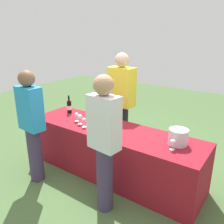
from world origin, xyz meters
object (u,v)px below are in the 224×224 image
Objects in this scene: wine_glass_0 at (76,115)px; wine_glass_3 at (93,120)px; guest_0 at (32,123)px; wine_glass_1 at (80,117)px; wine_bottle_0 at (69,107)px; ice_bucket at (178,137)px; wine_bottle_3 at (110,117)px; server_pouring at (121,101)px; wine_glass_4 at (116,125)px; wine_bottle_2 at (101,114)px; guest_1 at (104,140)px; wine_glass_5 at (173,142)px; wine_glass_2 at (84,120)px; wine_bottle_1 at (89,111)px.

wine_glass_0 is 0.96× the size of wine_glass_3.
wine_glass_1 is at bearing 67.41° from guest_0.
wine_bottle_0 is 1.92m from ice_bucket.
wine_bottle_3 is 0.19× the size of server_pouring.
ice_bucket is (1.21, 0.15, -0.01)m from wine_glass_3.
wine_bottle_3 is 0.44m from wine_glass_1.
wine_glass_3 is (0.34, -0.01, 0.01)m from wine_glass_0.
wine_glass_4 is 0.84m from ice_bucket.
wine_bottle_2 is at bearing 63.78° from guest_0.
wine_bottle_3 is 1.09m from guest_0.
wine_glass_4 reaches higher than wine_glass_0.
wine_glass_5 is at bearing 49.28° from guest_1.
guest_0 is at bearing -169.57° from guest_1.
ice_bucket is (0.83, 0.13, -0.00)m from wine_glass_4.
ice_bucket reaches higher than wine_glass_1.
wine_glass_1 is at bearing -179.11° from wine_glass_5.
wine_bottle_2 is 1.39× the size of ice_bucket.
ice_bucket is (1.29, 0.25, -0.00)m from wine_glass_2.
ice_bucket is (1.92, -0.09, -0.01)m from wine_bottle_0.
wine_bottle_3 is 1.38× the size of ice_bucket.
wine_bottle_0 is at bearing 155.19° from guest_1.
wine_bottle_1 reaches higher than ice_bucket.
wine_bottle_2 is (0.70, -0.02, 0.01)m from wine_bottle_0.
wine_bottle_3 is 0.21× the size of guest_0.
server_pouring is (-0.01, 0.75, 0.10)m from wine_glass_3.
wine_bottle_2 is 2.37× the size of wine_glass_0.
wine_glass_0 is at bearing 177.63° from wine_glass_3.
wine_bottle_0 is 2.12× the size of wine_glass_3.
wine_bottle_3 is at bearing 22.49° from wine_glass_0.
wine_bottle_1 is at bearing 173.21° from wine_bottle_2.
wine_bottle_2 is 1.22m from ice_bucket.
wine_glass_3 is at bearing -86.40° from wine_bottle_2.
wine_bottle_3 is 2.33× the size of wine_glass_4.
wine_glass_0 is 0.59× the size of ice_bucket.
wine_bottle_0 is 2.19× the size of wine_glass_4.
wine_bottle_0 is 0.70m from wine_bottle_2.
server_pouring reaches higher than wine_glass_0.
wine_bottle_0 reaches higher than wine_glass_5.
guest_1 is at bearing -31.65° from wine_glass_1.
wine_glass_3 reaches higher than wine_glass_0.
guest_1 reaches higher than wine_bottle_2.
wine_glass_2 is at bearing -103.52° from wine_bottle_2.
wine_bottle_3 is 0.30m from wine_glass_4.
wine_bottle_0 is 1.11m from wine_glass_4.
wine_bottle_3 reaches higher than wine_glass_5.
wine_bottle_2 is (0.28, -0.03, 0.01)m from wine_bottle_1.
wine_glass_2 is (0.21, -0.34, -0.01)m from wine_bottle_1.
wine_glass_2 is at bearing -21.85° from wine_glass_1.
wine_bottle_3 reaches higher than wine_glass_3.
wine_glass_5 is 0.80m from guest_1.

